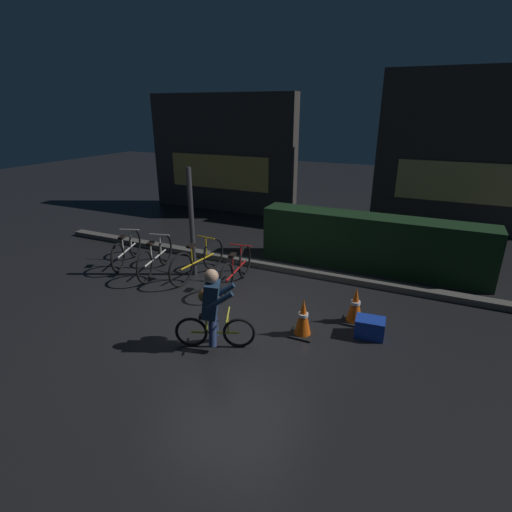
{
  "coord_description": "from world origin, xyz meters",
  "views": [
    {
      "loc": [
        2.89,
        -5.23,
        3.34
      ],
      "look_at": [
        0.2,
        0.6,
        0.9
      ],
      "focal_mm": 27.53,
      "sensor_mm": 36.0,
      "label": 1
    }
  ],
  "objects": [
    {
      "name": "traffic_cone_near",
      "position": [
        1.32,
        -0.1,
        0.3
      ],
      "size": [
        0.36,
        0.36,
        0.62
      ],
      "color": "black",
      "rests_on": "ground"
    },
    {
      "name": "storefront_right",
      "position": [
        3.35,
        7.2,
        2.16
      ],
      "size": [
        4.42,
        0.54,
        4.35
      ],
      "color": "#383330",
      "rests_on": "ground"
    },
    {
      "name": "ground_plane",
      "position": [
        0.0,
        0.0,
        0.0
      ],
      "size": [
        40.0,
        40.0,
        0.0
      ],
      "primitive_type": "plane",
      "color": "black"
    },
    {
      "name": "parked_bike_left_mid",
      "position": [
        -2.31,
        0.94,
        0.35
      ],
      "size": [
        0.51,
        1.66,
        0.78
      ],
      "rotation": [
        0.0,
        0.0,
        1.81
      ],
      "color": "black",
      "rests_on": "ground"
    },
    {
      "name": "sidewalk_curb",
      "position": [
        0.0,
        2.2,
        0.06
      ],
      "size": [
        12.0,
        0.24,
        0.12
      ],
      "primitive_type": "cube",
      "color": "#56544F",
      "rests_on": "ground"
    },
    {
      "name": "blue_crate",
      "position": [
        2.28,
        0.3,
        0.15
      ],
      "size": [
        0.47,
        0.36,
        0.3
      ],
      "primitive_type": "cube",
      "rotation": [
        0.0,
        0.0,
        0.1
      ],
      "color": "#193DB7",
      "rests_on": "ground"
    },
    {
      "name": "cyclist",
      "position": [
        0.22,
        -0.94,
        0.63
      ],
      "size": [
        1.11,
        0.55,
        1.25
      ],
      "rotation": [
        0.0,
        0.0,
        0.4
      ],
      "color": "black",
      "rests_on": "ground"
    },
    {
      "name": "traffic_cone_far",
      "position": [
        1.97,
        0.63,
        0.3
      ],
      "size": [
        0.36,
        0.36,
        0.63
      ],
      "color": "black",
      "rests_on": "ground"
    },
    {
      "name": "parked_bike_center_left",
      "position": [
        -1.37,
        1.13,
        0.36
      ],
      "size": [
        0.46,
        1.75,
        0.81
      ],
      "rotation": [
        0.0,
        0.0,
        1.46
      ],
      "color": "black",
      "rests_on": "ground"
    },
    {
      "name": "parked_bike_leftmost",
      "position": [
        -3.23,
        1.09,
        0.34
      ],
      "size": [
        0.6,
        1.53,
        0.74
      ],
      "rotation": [
        0.0,
        0.0,
        1.91
      ],
      "color": "black",
      "rests_on": "ground"
    },
    {
      "name": "parked_bike_center_right",
      "position": [
        -0.43,
        1.03,
        0.36
      ],
      "size": [
        0.46,
        1.71,
        0.79
      ],
      "rotation": [
        0.0,
        0.0,
        1.69
      ],
      "color": "black",
      "rests_on": "ground"
    },
    {
      "name": "street_post",
      "position": [
        -1.52,
        1.2,
        1.13
      ],
      "size": [
        0.1,
        0.1,
        2.26
      ],
      "primitive_type": "cylinder",
      "color": "#2D2D33",
      "rests_on": "ground"
    },
    {
      "name": "storefront_left",
      "position": [
        -3.77,
        6.5,
        1.88
      ],
      "size": [
        5.17,
        0.54,
        3.77
      ],
      "color": "#383330",
      "rests_on": "ground"
    },
    {
      "name": "hedge_row",
      "position": [
        1.8,
        3.1,
        0.59
      ],
      "size": [
        4.8,
        0.7,
        1.19
      ],
      "primitive_type": "cube",
      "color": "black",
      "rests_on": "ground"
    }
  ]
}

